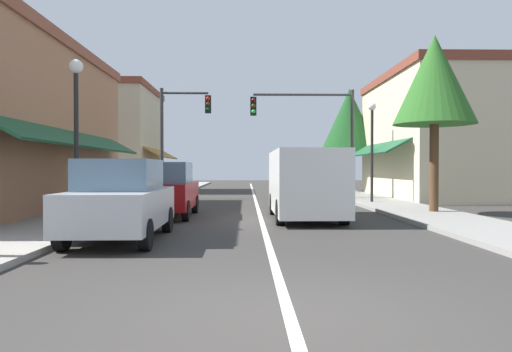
{
  "coord_description": "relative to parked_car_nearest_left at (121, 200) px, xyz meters",
  "views": [
    {
      "loc": [
        -0.46,
        -5.09,
        1.58
      ],
      "look_at": [
        -0.11,
        12.26,
        1.3
      ],
      "focal_mm": 33.96,
      "sensor_mm": 36.0,
      "label": 1
    }
  ],
  "objects": [
    {
      "name": "lane_center_stripe",
      "position": [
        3.18,
        12.52,
        -0.88
      ],
      "size": [
        0.14,
        52.0,
        0.01
      ],
      "primitive_type": "cube",
      "color": "silver",
      "rests_on": "ground"
    },
    {
      "name": "storefront_far_left",
      "position": [
        -6.01,
        22.52,
        2.66
      ],
      "size": [
        6.11,
        8.2,
        7.07
      ],
      "color": "#BCAD8E",
      "rests_on": "ground"
    },
    {
      "name": "parked_car_nearest_left",
      "position": [
        0.0,
        0.0,
        0.0
      ],
      "size": [
        1.81,
        4.12,
        1.77
      ],
      "rotation": [
        0.0,
        0.0,
        0.01
      ],
      "color": "#B7BABF",
      "rests_on": "ground"
    },
    {
      "name": "street_lamp_right_mid",
      "position": [
        8.19,
        10.33,
        2.14
      ],
      "size": [
        0.36,
        0.36,
        4.44
      ],
      "color": "black",
      "rests_on": "ground"
    },
    {
      "name": "van_in_lane",
      "position": [
        4.54,
        4.35,
        0.27
      ],
      "size": [
        2.03,
        5.19,
        2.12
      ],
      "rotation": [
        0.0,
        0.0,
        0.01
      ],
      "color": "silver",
      "rests_on": "ground"
    },
    {
      "name": "traffic_signal_left_corner",
      "position": [
        -0.79,
        14.34,
        2.84
      ],
      "size": [
        2.64,
        0.5,
        5.69
      ],
      "color": "#333333",
      "rests_on": "ground"
    },
    {
      "name": "ground_plane",
      "position": [
        3.18,
        12.52,
        -0.88
      ],
      "size": [
        80.0,
        80.0,
        0.0
      ],
      "primitive_type": "plane",
      "color": "#33302D"
    },
    {
      "name": "parked_car_second_left",
      "position": [
        0.13,
        5.13,
        0.0
      ],
      "size": [
        1.8,
        4.11,
        1.77
      ],
      "rotation": [
        0.0,
        0.0,
        0.01
      ],
      "color": "maroon",
      "rests_on": "ground"
    },
    {
      "name": "storefront_right_block",
      "position": [
        12.45,
        14.52,
        2.39
      ],
      "size": [
        6.25,
        10.2,
        6.52
      ],
      "color": "beige",
      "rests_on": "ground"
    },
    {
      "name": "street_lamp_left_near",
      "position": [
        -1.68,
        2.05,
        2.12
      ],
      "size": [
        0.36,
        0.36,
        4.39
      ],
      "color": "black",
      "rests_on": "ground"
    },
    {
      "name": "sidewalk_left",
      "position": [
        -2.32,
        12.52,
        -0.82
      ],
      "size": [
        2.6,
        56.0,
        0.12
      ],
      "primitive_type": "cube",
      "color": "gray",
      "rests_on": "ground"
    },
    {
      "name": "traffic_signal_mast_arm",
      "position": [
        6.17,
        13.24,
        2.87
      ],
      "size": [
        5.15,
        0.5,
        5.46
      ],
      "color": "#333333",
      "rests_on": "ground"
    },
    {
      "name": "tree_right_near",
      "position": [
        9.09,
        5.67,
        3.66
      ],
      "size": [
        2.75,
        2.75,
        6.09
      ],
      "color": "#4C331E",
      "rests_on": "ground"
    },
    {
      "name": "tree_right_far",
      "position": [
        9.26,
        19.9,
        3.67
      ],
      "size": [
        3.7,
        3.7,
        6.6
      ],
      "color": "#4C331E",
      "rests_on": "ground"
    },
    {
      "name": "sidewalk_right",
      "position": [
        8.68,
        12.52,
        -0.82
      ],
      "size": [
        2.6,
        56.0,
        0.12
      ],
      "primitive_type": "cube",
      "color": "gray",
      "rests_on": "ground"
    }
  ]
}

